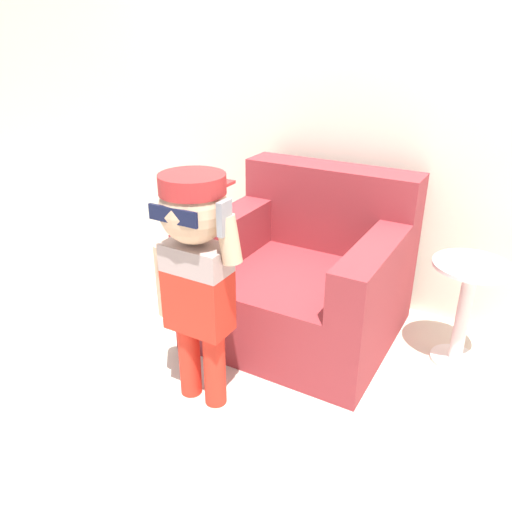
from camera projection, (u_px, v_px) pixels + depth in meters
ground_plane at (283, 356)px, 2.52m from camera, size 10.00×10.00×0.00m
wall_back at (360, 73)px, 2.63m from camera, size 10.00×0.05×2.60m
armchair at (306, 276)px, 2.65m from camera, size 0.96×0.92×0.84m
person_child at (196, 258)px, 1.97m from camera, size 0.42×0.31×1.03m
side_table at (465, 305)px, 2.36m from camera, size 0.36×0.36×0.54m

